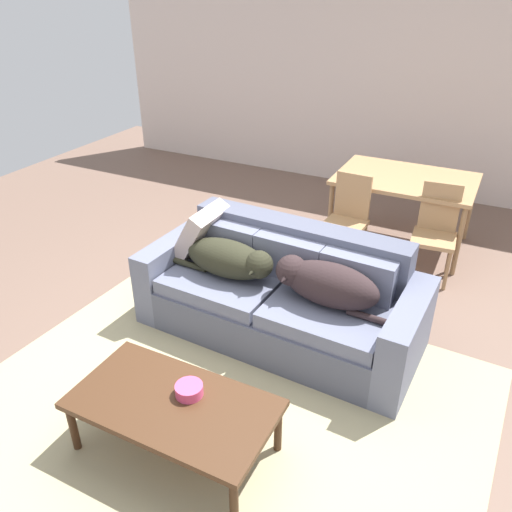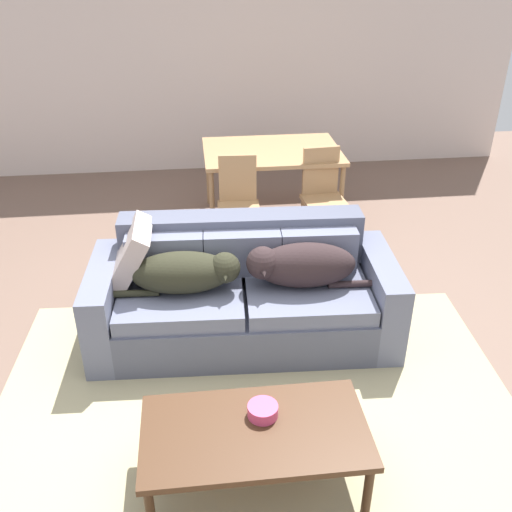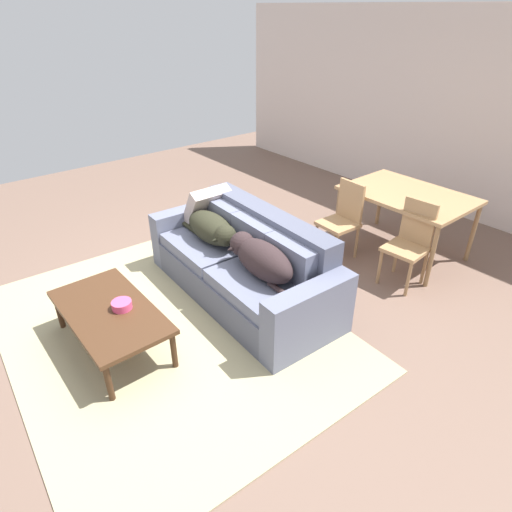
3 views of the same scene
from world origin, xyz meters
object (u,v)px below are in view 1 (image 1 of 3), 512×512
object	(u,v)px
dog_on_right_cushion	(325,283)
coffee_table	(173,407)
bowl_on_coffee_table	(189,390)
dining_table	(406,183)
throw_pillow_by_left_arm	(200,232)
couch	(282,296)
dining_chair_near_right	(436,228)
dining_chair_near_left	(348,216)
dog_on_left_cushion	(231,259)

from	to	relation	value
dog_on_right_cushion	coffee_table	xyz separation A→B (m)	(-0.47, -1.29, -0.28)
bowl_on_coffee_table	dining_table	size ratio (longest dim) A/B	0.12
throw_pillow_by_left_arm	couch	bearing A→B (deg)	-6.82
dog_on_right_cushion	dining_chair_near_right	xyz separation A→B (m)	(0.54, 1.63, -0.15)
couch	throw_pillow_by_left_arm	distance (m)	0.90
throw_pillow_by_left_arm	coffee_table	xyz separation A→B (m)	(0.75, -1.52, -0.33)
throw_pillow_by_left_arm	bowl_on_coffee_table	size ratio (longest dim) A/B	2.79
dog_on_right_cushion	dining_chair_near_right	world-z (taller)	dining_chair_near_right
coffee_table	dining_chair_near_left	bearing A→B (deg)	86.72
dog_on_left_cushion	coffee_table	distance (m)	1.38
couch	dog_on_right_cushion	distance (m)	0.52
dog_on_right_cushion	coffee_table	world-z (taller)	dog_on_right_cushion
couch	throw_pillow_by_left_arm	world-z (taller)	throw_pillow_by_left_arm
dog_on_left_cushion	bowl_on_coffee_table	xyz separation A→B (m)	(0.39, -1.22, -0.19)
dining_chair_near_left	dining_chair_near_right	distance (m)	0.85
dog_on_left_cushion	throw_pillow_by_left_arm	size ratio (longest dim) A/B	1.91
dining_table	dining_chair_near_right	xyz separation A→B (m)	(0.43, -0.54, -0.20)
coffee_table	dining_table	world-z (taller)	dining_table
couch	throw_pillow_by_left_arm	size ratio (longest dim) A/B	4.81
dining_chair_near_left	dining_chair_near_right	bearing A→B (deg)	9.44
dining_table	dining_chair_near_left	world-z (taller)	dining_chair_near_left
bowl_on_coffee_table	dining_chair_near_right	bearing A→B (deg)	71.39
dog_on_left_cushion	throw_pillow_by_left_arm	world-z (taller)	throw_pillow_by_left_arm
coffee_table	dining_chair_near_left	xyz separation A→B (m)	(0.16, 2.82, 0.14)
couch	bowl_on_coffee_table	bearing A→B (deg)	-88.21
dog_on_right_cushion	dining_table	size ratio (longest dim) A/B	0.66
couch	coffee_table	distance (m)	1.43
dining_chair_near_left	dining_chair_near_right	size ratio (longest dim) A/B	0.99
couch	dog_on_right_cushion	world-z (taller)	couch
coffee_table	dog_on_left_cushion	bearing A→B (deg)	104.25
couch	dining_table	world-z (taller)	couch
dog_on_right_cushion	coffee_table	bearing A→B (deg)	-107.19
throw_pillow_by_left_arm	coffee_table	distance (m)	1.73
dining_table	dining_chair_near_right	distance (m)	0.72
dog_on_right_cushion	bowl_on_coffee_table	xyz separation A→B (m)	(-0.41, -1.20, -0.21)
dog_on_left_cushion	couch	bearing A→B (deg)	17.37
dog_on_right_cushion	couch	bearing A→B (deg)	164.37
dog_on_left_cushion	dining_chair_near_right	size ratio (longest dim) A/B	0.98
dining_chair_near_right	throw_pillow_by_left_arm	bearing A→B (deg)	-146.18
throw_pillow_by_left_arm	dog_on_left_cushion	bearing A→B (deg)	-26.43
couch	coffee_table	world-z (taller)	couch
bowl_on_coffee_table	dining_chair_near_right	size ratio (longest dim) A/B	0.18
bowl_on_coffee_table	dining_chair_near_left	bearing A→B (deg)	87.75
couch	dining_chair_near_left	bearing A→B (deg)	89.16
couch	dining_table	distance (m)	2.12
dining_table	dining_chair_near_left	size ratio (longest dim) A/B	1.54
coffee_table	dining_table	distance (m)	3.52
dog_on_right_cushion	dining_chair_near_left	size ratio (longest dim) A/B	1.01
dining_chair_near_right	dog_on_left_cushion	bearing A→B (deg)	-134.60
dog_on_left_cushion	throw_pillow_by_left_arm	bearing A→B (deg)	156.25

